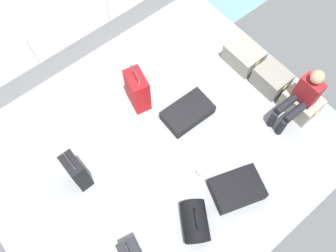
# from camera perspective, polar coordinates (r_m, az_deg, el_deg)

# --- Properties ---
(ground_plane) EXTENTS (4.40, 5.20, 0.06)m
(ground_plane) POSITION_cam_1_polar(r_m,az_deg,el_deg) (5.57, -1.47, -3.11)
(ground_plane) COLOR #939699
(gunwale_port) EXTENTS (0.06, 5.20, 0.45)m
(gunwale_port) POSITION_cam_1_polar(r_m,az_deg,el_deg) (6.38, -14.13, 11.90)
(gunwale_port) COLOR #939699
(gunwale_port) RESTS_ON ground_plane
(railing_port) EXTENTS (0.04, 4.20, 1.02)m
(railing_port) POSITION_cam_1_polar(r_m,az_deg,el_deg) (5.97, -15.34, 15.13)
(railing_port) COLOR silver
(railing_port) RESTS_ON ground_plane
(sea_wake) EXTENTS (12.00, 12.00, 0.01)m
(sea_wake) POSITION_cam_1_polar(r_m,az_deg,el_deg) (7.73, -19.07, 15.49)
(sea_wake) COLOR #6B99A8
(sea_wake) RESTS_ON ground_plane
(cargo_crate_0) EXTENTS (0.63, 0.47, 0.34)m
(cargo_crate_0) POSITION_cam_1_polar(r_m,az_deg,el_deg) (6.31, 12.05, 10.99)
(cargo_crate_0) COLOR gray
(cargo_crate_0) RESTS_ON ground_plane
(cargo_crate_1) EXTENTS (0.57, 0.43, 0.37)m
(cargo_crate_1) POSITION_cam_1_polar(r_m,az_deg,el_deg) (6.13, 16.20, 7.25)
(cargo_crate_1) COLOR gray
(cargo_crate_1) RESTS_ON ground_plane
(cargo_crate_2) EXTENTS (0.59, 0.42, 0.37)m
(cargo_crate_2) POSITION_cam_1_polar(r_m,az_deg,el_deg) (6.03, 20.50, 3.48)
(cargo_crate_2) COLOR #9E9989
(cargo_crate_2) RESTS_ON ground_plane
(passenger_seated) EXTENTS (0.34, 0.66, 1.07)m
(passenger_seated) POSITION_cam_1_polar(r_m,az_deg,el_deg) (5.63, 20.54, 4.32)
(passenger_seated) COLOR maroon
(passenger_seated) RESTS_ON ground_plane
(suitcase_0) EXTENTS (0.37, 0.21, 0.81)m
(suitcase_0) POSITION_cam_1_polar(r_m,az_deg,el_deg) (5.18, -14.43, -7.02)
(suitcase_0) COLOR black
(suitcase_0) RESTS_ON ground_plane
(suitcase_1) EXTENTS (0.72, 0.84, 0.23)m
(suitcase_1) POSITION_cam_1_polar(r_m,az_deg,el_deg) (5.28, 10.95, -9.87)
(suitcase_1) COLOR black
(suitcase_1) RESTS_ON ground_plane
(suitcase_3) EXTENTS (0.49, 0.79, 0.20)m
(suitcase_3) POSITION_cam_1_polar(r_m,az_deg,el_deg) (5.68, 3.14, 2.16)
(suitcase_3) COLOR black
(suitcase_3) RESTS_ON ground_plane
(suitcase_4) EXTENTS (0.47, 0.34, 0.86)m
(suitcase_4) POSITION_cam_1_polar(r_m,az_deg,el_deg) (5.59, -4.90, 5.71)
(suitcase_4) COLOR red
(suitcase_4) RESTS_ON ground_plane
(duffel_bag) EXTENTS (0.64, 0.59, 0.51)m
(duffel_bag) POSITION_cam_1_polar(r_m,az_deg,el_deg) (5.03, 4.34, -15.00)
(duffel_bag) COLOR black
(duffel_bag) RESTS_ON ground_plane
(paper_cup) EXTENTS (0.08, 0.08, 0.10)m
(paper_cup) POSITION_cam_1_polar(r_m,az_deg,el_deg) (5.35, 5.04, -7.40)
(paper_cup) COLOR white
(paper_cup) RESTS_ON ground_plane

